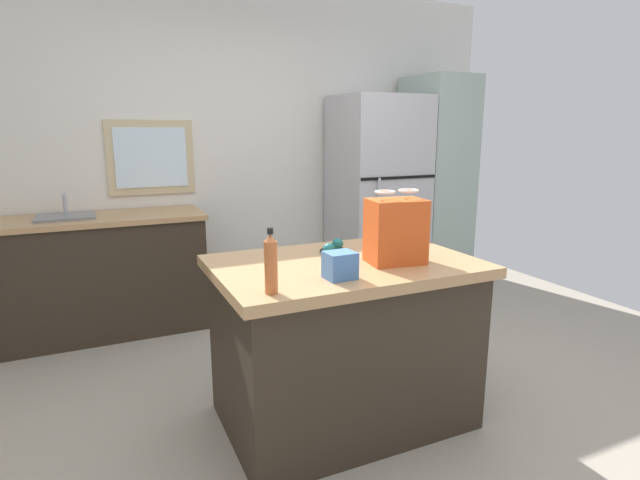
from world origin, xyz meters
name	(u,v)px	position (x,y,z in m)	size (l,w,h in m)	color
ground	(361,420)	(0.00, 0.00, 0.00)	(6.01, 6.01, 0.00)	#9E9384
back_wall	(237,148)	(-0.01, 2.27, 1.39)	(5.00, 0.13, 2.77)	silver
kitchen_island	(344,341)	(-0.08, 0.07, 0.45)	(1.32, 0.89, 0.89)	#33281E
refrigerator	(377,198)	(1.18, 1.84, 0.92)	(0.76, 0.73, 1.84)	#B7B7BC
tall_cabinet	(435,185)	(1.84, 1.84, 1.02)	(0.50, 0.65, 2.03)	#9EB2A8
sink_counter	(103,274)	(-1.19, 1.90, 0.47)	(1.50, 0.61, 1.10)	#33281E
shopping_bag	(396,231)	(0.14, -0.06, 1.05)	(0.30, 0.23, 0.37)	#DB511E
small_box	(340,265)	(-0.24, -0.19, 0.95)	(0.13, 0.11, 0.12)	#4775B7
bottle	(271,264)	(-0.59, -0.26, 1.01)	(0.05, 0.05, 0.27)	#C66633
ear_defenders	(333,248)	(-0.04, 0.27, 0.91)	(0.21, 0.21, 0.06)	black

